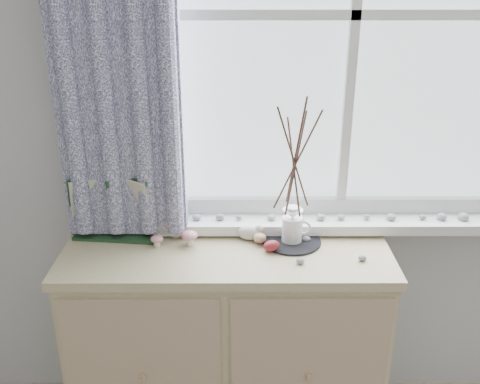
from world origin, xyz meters
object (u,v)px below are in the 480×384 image
at_px(toadstool_cluster, 176,228).
at_px(twig_pitcher, 295,158).
at_px(botanical_book, 112,210).
at_px(sideboard, 227,344).

height_order(toadstool_cluster, twig_pitcher, twig_pitcher).
bearing_deg(twig_pitcher, toadstool_cluster, -175.48).
bearing_deg(twig_pitcher, botanical_book, -173.64).
bearing_deg(toadstool_cluster, botanical_book, -177.61).
bearing_deg(twig_pitcher, sideboard, -158.09).
height_order(botanical_book, twig_pitcher, twig_pitcher).
xyz_separation_m(botanical_book, toadstool_cluster, (0.23, 0.01, -0.08)).
xyz_separation_m(sideboard, toadstool_cluster, (-0.19, 0.09, 0.47)).
xyz_separation_m(sideboard, twig_pitcher, (0.24, 0.06, 0.76)).
relative_size(botanical_book, toadstool_cluster, 2.14).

